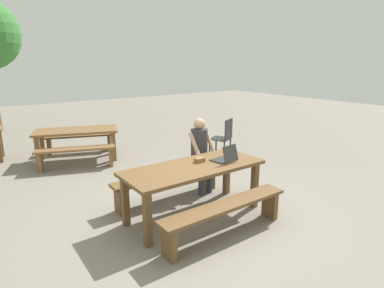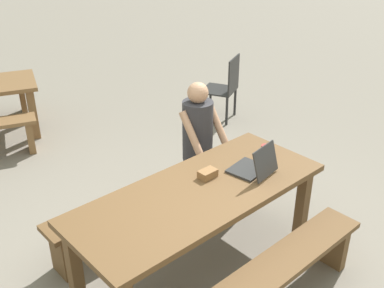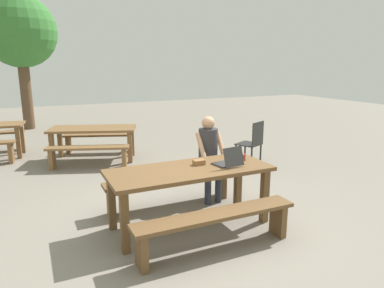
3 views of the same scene
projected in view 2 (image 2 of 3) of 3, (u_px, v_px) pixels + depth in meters
ground_plane at (199, 268)px, 3.82m from camera, size 30.00×30.00×0.00m
picnic_table_front at (199, 202)px, 3.52m from camera, size 2.08×0.85×0.78m
bench_near at (267, 282)px, 3.20m from camera, size 1.94×0.30×0.45m
bench_far at (146, 198)px, 4.13m from camera, size 1.94×0.30×0.45m
laptop at (255, 166)px, 3.67m from camera, size 0.35×0.37×0.26m
small_pouch at (208, 174)px, 3.62m from camera, size 0.15×0.10×0.07m
coffee_mug at (265, 150)px, 3.95m from camera, size 0.08×0.08×0.09m
person_seated at (200, 139)px, 4.29m from camera, size 0.40×0.40×1.31m
plastic_chair at (225, 87)px, 6.35m from camera, size 0.59×0.59×0.92m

